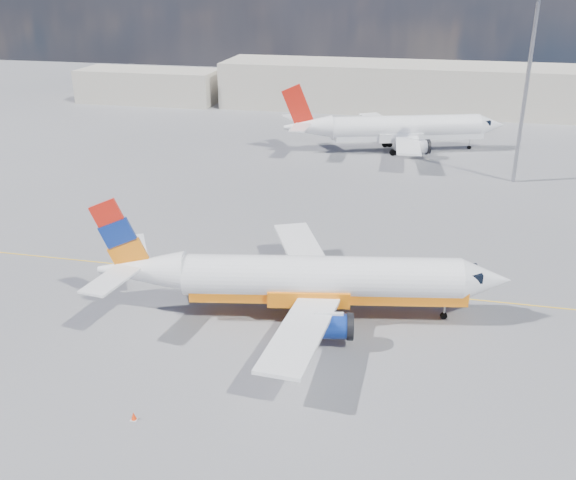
# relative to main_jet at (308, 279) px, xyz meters

# --- Properties ---
(ground) EXTENTS (240.00, 240.00, 0.00)m
(ground) POSITION_rel_main_jet_xyz_m (0.08, 2.24, -2.99)
(ground) COLOR slate
(ground) RESTS_ON ground
(taxi_line) EXTENTS (70.00, 0.15, 0.01)m
(taxi_line) POSITION_rel_main_jet_xyz_m (0.08, 5.24, -2.98)
(taxi_line) COLOR yellow
(taxi_line) RESTS_ON ground
(terminal_main) EXTENTS (70.00, 14.00, 8.00)m
(terminal_main) POSITION_rel_main_jet_xyz_m (5.08, 77.24, 1.01)
(terminal_main) COLOR beige
(terminal_main) RESTS_ON ground
(terminal_annex) EXTENTS (26.00, 10.00, 6.00)m
(terminal_annex) POSITION_rel_main_jet_xyz_m (-44.92, 74.24, 0.01)
(terminal_annex) COLOR beige
(terminal_annex) RESTS_ON ground
(main_jet) EXTENTS (29.69, 23.01, 8.96)m
(main_jet) POSITION_rel_main_jet_xyz_m (0.00, 0.00, 0.00)
(main_jet) COLOR white
(main_jet) RESTS_ON ground
(second_jet) EXTENTS (31.07, 23.61, 9.43)m
(second_jet) POSITION_rel_main_jet_xyz_m (3.38, 47.88, 0.16)
(second_jet) COLOR white
(second_jet) RESTS_ON ground
(traffic_cone) EXTENTS (0.36, 0.36, 0.51)m
(traffic_cone) POSITION_rel_main_jet_xyz_m (-7.29, -13.53, -2.74)
(traffic_cone) COLOR white
(traffic_cone) RESTS_ON ground
(floodlight_mast) EXTENTS (1.55, 1.55, 21.24)m
(floodlight_mast) POSITION_rel_main_jet_xyz_m (17.72, 36.84, 9.75)
(floodlight_mast) COLOR gray
(floodlight_mast) RESTS_ON ground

